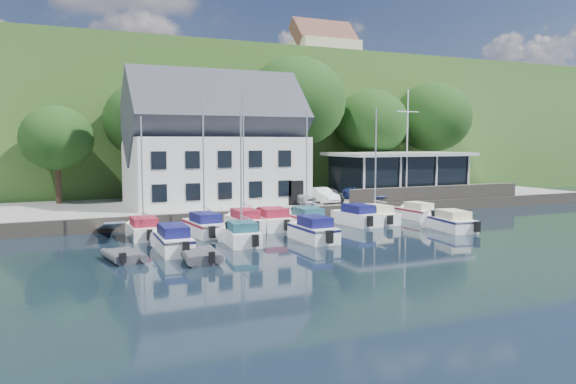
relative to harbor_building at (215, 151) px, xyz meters
name	(u,v)px	position (x,y,z in m)	size (l,w,h in m)	color
ground	(403,241)	(7.00, -16.50, -5.35)	(180.00, 180.00, 0.00)	black
quay	(287,204)	(7.00, 1.00, -4.85)	(60.00, 13.00, 1.00)	gray
quay_face	(321,212)	(7.00, -5.50, -4.85)	(60.00, 0.30, 1.00)	#5C554A
hillside	(174,130)	(7.00, 45.50, 2.65)	(160.00, 75.00, 16.00)	#2F5520
field_patch	(207,85)	(15.00, 53.50, 10.80)	(50.00, 30.00, 0.30)	#5C6532
farmhouse	(324,53)	(29.00, 35.50, 14.75)	(10.40, 7.00, 8.20)	beige
harbor_building	(215,151)	(0.00, 0.00, 0.00)	(14.40, 8.20, 8.70)	silver
club_pavilion	(399,174)	(18.00, -0.50, -2.30)	(13.20, 7.20, 4.10)	black
seawall	(438,193)	(19.00, -5.10, -3.75)	(18.00, 0.50, 1.20)	#5C554A
gangway	(109,237)	(-9.50, -7.50, -5.35)	(1.20, 6.00, 1.40)	silver
car_silver	(300,197)	(6.09, -3.49, -3.77)	(1.36, 3.39, 1.15)	silver
car_white	(321,195)	(8.26, -3.18, -3.72)	(1.34, 3.85, 1.27)	white
car_dgrey	(331,195)	(9.37, -2.78, -3.81)	(1.52, 3.73, 1.08)	#333439
car_blue	(366,192)	(12.67, -3.15, -3.65)	(1.61, 4.07, 1.39)	#304495
flagpole	(407,145)	(16.61, -3.67, 0.51)	(2.33, 0.20, 9.73)	silver
tree_0	(57,155)	(-11.96, 5.23, -0.30)	(5.92, 5.92, 8.10)	black
tree_1	(148,141)	(-4.51, 5.46, 0.87)	(7.64, 7.64, 10.44)	black
tree_2	(226,133)	(2.59, 5.14, 1.55)	(8.63, 8.63, 11.80)	black
tree_3	(296,126)	(9.64, 4.86, 2.33)	(9.78, 9.78, 13.36)	black
tree_4	(371,140)	(18.64, 5.42, 0.95)	(7.76, 7.76, 10.60)	black
tree_5	(433,135)	(27.04, 5.84, 1.50)	(8.57, 8.57, 11.71)	black
boat_r1_0	(142,173)	(-7.52, -8.74, -1.20)	(1.94, 5.48, 8.29)	white
boat_r1_1	(204,165)	(-3.70, -9.42, -0.71)	(1.88, 6.00, 9.27)	white
boat_r1_2	(244,164)	(-0.66, -8.66, -0.72)	(1.88, 5.79, 9.25)	white
boat_r1_3	(272,218)	(1.42, -8.69, -4.60)	(2.16, 5.77, 1.50)	white
boat_r1_4	(307,164)	(3.83, -9.33, -0.77)	(1.99, 6.14, 9.16)	white
boat_r1_5	(357,214)	(7.88, -9.50, -4.58)	(2.01, 5.86, 1.54)	white
boat_r1_6	(376,167)	(9.66, -9.23, -1.12)	(2.05, 5.73, 8.45)	white
boat_r1_7	(417,211)	(13.78, -8.93, -4.67)	(1.68, 5.65, 1.37)	white
boat_r2_0	(173,238)	(-6.82, -13.98, -4.58)	(1.79, 6.51, 1.54)	white
boat_r2_1	(241,173)	(-2.60, -13.56, -1.06)	(1.93, 4.76, 8.58)	white
boat_r2_2	(313,228)	(1.88, -14.22, -4.57)	(1.91, 5.65, 1.56)	white
boat_r2_4	(451,220)	(12.52, -14.37, -4.64)	(1.98, 5.94, 1.42)	white
dinghy_0	(123,254)	(-9.70, -15.33, -5.01)	(1.73, 2.88, 0.67)	#37383C
dinghy_1	(200,254)	(-6.10, -17.07, -4.97)	(1.93, 3.22, 0.75)	#37383C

